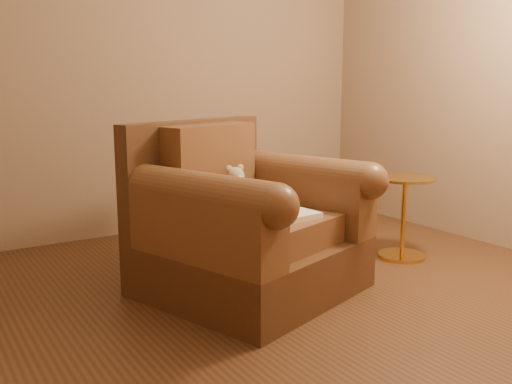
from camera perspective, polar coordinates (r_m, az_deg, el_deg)
floor at (r=3.20m, az=4.10°, el=-11.43°), size 4.00×4.00×0.00m
armchair at (r=3.35m, az=-1.14°, el=-3.47°), size 1.37×1.33×0.99m
teddy_bear at (r=3.40m, az=-1.88°, el=0.02°), size 0.20×0.22×0.27m
guidebook at (r=3.15m, az=2.61°, el=-2.45°), size 0.43×0.28×0.03m
side_table at (r=4.09m, az=14.53°, el=-2.21°), size 0.41×0.41×0.57m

